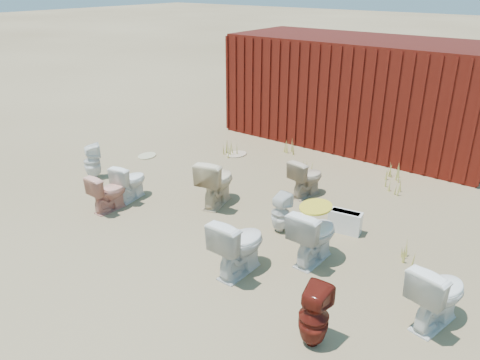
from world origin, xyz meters
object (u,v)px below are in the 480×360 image
Objects in this scene: toilet_front_a at (130,181)px; toilet_back_yellowlid at (314,234)px; toilet_back_e at (280,213)px; toilet_front_maroon at (314,317)px; toilet_front_e at (438,294)px; toilet_front_c at (239,245)px; toilet_back_beige_right at (307,177)px; shipping_container at (360,92)px; toilet_front_pink at (108,192)px; loose_tank at (345,222)px; toilet_back_beige_left at (216,181)px; toilet_back_a at (92,161)px.

toilet_front_a is 3.57m from toilet_back_yellowlid.
toilet_front_a is 1.07× the size of toilet_back_e.
toilet_front_maroon is 1.47m from toilet_front_e.
toilet_back_beige_right is (-0.50, 2.64, -0.07)m from toilet_front_c.
toilet_front_e is at bearing -57.70° from shipping_container.
toilet_front_pink is at bearing -1.67° from toilet_front_c.
toilet_front_maroon is at bearing 120.74° from toilet_back_yellowlid.
loose_tank is (0.00, 1.00, -0.24)m from toilet_back_yellowlid.
toilet_front_e reaches higher than toilet_front_maroon.
toilet_front_e is 0.95× the size of toilet_back_beige_left.
toilet_front_maroon is (4.36, -1.21, 0.03)m from toilet_front_a.
toilet_back_beige_left is 1.35× the size of toilet_back_e.
toilet_back_beige_left is (1.30, 1.28, 0.09)m from toilet_front_pink.
toilet_front_a is 1.35× the size of loose_tank.
toilet_back_yellowlid is at bearing 174.02° from toilet_front_a.
toilet_back_a is (-3.12, -5.27, -0.85)m from shipping_container.
toilet_front_a is at bearing -82.93° from toilet_front_pink.
toilet_back_beige_right is at bearing 135.86° from loose_tank.
toilet_front_e is at bearing 153.36° from toilet_back_beige_left.
shipping_container is 9.54× the size of toilet_back_e.
toilet_back_beige_left is (2.66, 0.60, 0.08)m from toilet_back_a.
toilet_back_a is (-6.61, 0.25, -0.06)m from toilet_front_e.
loose_tank is (1.15, -0.79, -0.18)m from toilet_back_beige_right.
toilet_front_pink is (0.05, -0.51, -0.00)m from toilet_front_a.
toilet_back_beige_left is at bearing -159.79° from toilet_front_a.
toilet_front_pink is 3.92m from loose_tank.
toilet_front_pink is at bearing 85.86° from toilet_front_a.
shipping_container is at bearing -75.66° from toilet_back_e.
toilet_front_pink is 2.87m from toilet_front_c.
toilet_back_a is at bearing -16.87° from toilet_front_maroon.
toilet_front_maroon is 1.64m from toilet_back_yellowlid.
toilet_back_beige_left is at bearing -177.97° from loose_tank.
toilet_front_a reaches higher than toilet_back_e.
toilet_back_e is at bearing -52.08° from toilet_front_maroon.
toilet_front_pink is at bearing -177.04° from toilet_back_a.
toilet_back_a is 1.00× the size of toilet_back_beige_right.
toilet_front_e is at bearing 169.58° from toilet_front_a.
toilet_front_a is 0.96× the size of toilet_back_a.
toilet_back_beige_left is (1.35, 0.77, 0.09)m from toilet_front_a.
toilet_front_c is at bearing 100.67° from toilet_back_e.
toilet_front_maroon is 3.77m from toilet_back_beige_right.
toilet_back_beige_right is at bearing -62.02° from toilet_front_maroon.
toilet_front_a is 0.79× the size of toilet_back_beige_left.
toilet_front_c reaches higher than toilet_back_a.
toilet_front_maroon reaches higher than loose_tank.
toilet_back_beige_left is at bearing -133.74° from toilet_front_pink.
toilet_back_a is 4.16m from toilet_back_beige_right.
loose_tank is (0.81, 0.59, -0.14)m from toilet_back_e.
toilet_front_a is at bearing -157.90° from toilet_back_a.
toilet_front_maroon is 2.57m from loose_tank.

